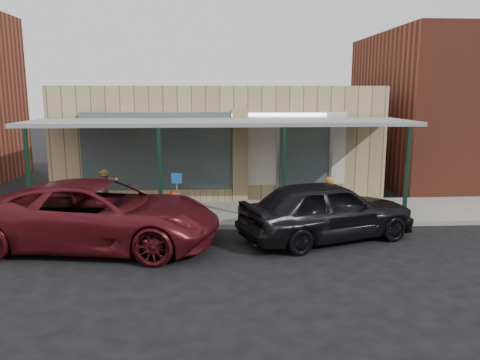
{
  "coord_description": "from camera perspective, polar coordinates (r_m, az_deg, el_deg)",
  "views": [
    {
      "loc": [
        -0.31,
        -11.25,
        3.97
      ],
      "look_at": [
        0.54,
        2.6,
        1.37
      ],
      "focal_mm": 35.0,
      "sensor_mm": 36.0,
      "label": 1
    }
  ],
  "objects": [
    {
      "name": "handicap_sign",
      "position": [
        13.98,
        -7.71,
        -1.31
      ],
      "size": [
        0.31,
        0.05,
        1.48
      ],
      "rotation": [
        0.0,
        0.0,
        -0.11
      ],
      "color": "gray",
      "rests_on": "sidewalk"
    },
    {
      "name": "awning",
      "position": [
        14.84,
        -2.34,
        6.91
      ],
      "size": [
        12.0,
        3.0,
        3.04
      ],
      "color": "gray",
      "rests_on": "ground"
    },
    {
      "name": "car_maroon",
      "position": [
        12.65,
        -16.78,
        -4.05
      ],
      "size": [
        6.58,
        3.79,
        1.73
      ],
      "primitive_type": "imported",
      "rotation": [
        0.0,
        0.0,
        1.42
      ],
      "color": "#561118",
      "rests_on": "ground"
    },
    {
      "name": "sidewalk",
      "position": [
        15.35,
        -2.26,
        -4.08
      ],
      "size": [
        40.0,
        3.2,
        0.15
      ],
      "primitive_type": "cube",
      "color": "gray",
      "rests_on": "ground"
    },
    {
      "name": "barrel_scarecrow",
      "position": [
        16.03,
        -16.07,
        -1.86
      ],
      "size": [
        0.84,
        0.64,
        1.39
      ],
      "rotation": [
        0.0,
        0.0,
        0.23
      ],
      "color": "#503620",
      "rests_on": "sidewalk"
    },
    {
      "name": "storefront",
      "position": [
        19.5,
        -2.61,
        5.09
      ],
      "size": [
        12.0,
        6.25,
        4.2
      ],
      "color": "tan",
      "rests_on": "ground"
    },
    {
      "name": "block_buildings_near",
      "position": [
        20.58,
        2.98,
        10.04
      ],
      "size": [
        61.0,
        8.0,
        8.0
      ],
      "color": "brown",
      "rests_on": "ground"
    },
    {
      "name": "barrel_pumpkin",
      "position": [
        15.06,
        -7.97,
        -3.07
      ],
      "size": [
        0.67,
        0.67,
        0.79
      ],
      "rotation": [
        0.0,
        0.0,
        0.01
      ],
      "color": "#503620",
      "rests_on": "sidewalk"
    },
    {
      "name": "ground",
      "position": [
        11.93,
        -1.85,
        -8.81
      ],
      "size": [
        120.0,
        120.0,
        0.0
      ],
      "primitive_type": "plane",
      "color": "black",
      "rests_on": "ground"
    },
    {
      "name": "parked_sedan",
      "position": [
        12.94,
        10.57,
        -3.6
      ],
      "size": [
        5.23,
        3.43,
        1.66
      ],
      "rotation": [
        0.0,
        0.0,
        1.9
      ],
      "color": "black",
      "rests_on": "ground"
    }
  ]
}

